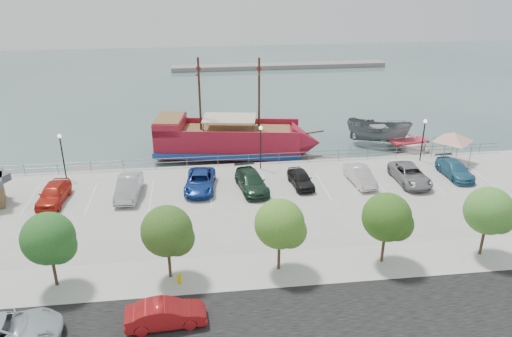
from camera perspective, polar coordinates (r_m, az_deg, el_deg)
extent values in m
plane|color=#364C49|center=(42.44, 1.68, -4.72)|extent=(160.00, 160.00, 0.00)
cube|color=black|center=(28.92, 6.70, -17.96)|extent=(100.00, 8.00, 0.04)
cube|color=#A8A7A3|center=(33.52, 4.31, -11.24)|extent=(100.00, 4.00, 0.05)
cylinder|color=slate|center=(48.62, 0.33, 1.64)|extent=(50.00, 0.06, 0.06)
cylinder|color=slate|center=(48.77, 0.33, 1.20)|extent=(50.00, 0.06, 0.06)
cube|color=gray|center=(95.33, 2.69, 11.62)|extent=(40.00, 3.00, 0.80)
cube|color=maroon|center=(52.52, -3.21, 3.09)|extent=(15.39, 6.93, 2.41)
cube|color=#174096|center=(52.80, -3.19, 2.29)|extent=(15.70, 7.25, 0.56)
cone|color=maroon|center=(52.43, 5.72, 2.97)|extent=(3.63, 4.87, 4.45)
cube|color=maroon|center=(52.78, -9.81, 5.01)|extent=(3.48, 5.02, 1.30)
cube|color=brown|center=(52.57, -9.86, 5.73)|extent=(3.24, 4.62, 0.11)
cube|color=brown|center=(52.05, -2.73, 4.37)|extent=(12.55, 5.94, 0.14)
cube|color=maroon|center=(54.10, -3.04, 5.43)|extent=(14.68, 2.53, 0.65)
cube|color=maroon|center=(49.91, -3.47, 3.84)|extent=(14.68, 2.53, 0.65)
cylinder|color=#382111|center=(50.79, 0.35, 8.35)|extent=(0.26, 0.26, 7.61)
cylinder|color=#382111|center=(51.31, -6.47, 8.36)|extent=(0.26, 0.26, 7.61)
cylinder|color=#382111|center=(50.23, 0.36, 10.90)|extent=(0.57, 2.77, 0.13)
cylinder|color=#382111|center=(50.76, -6.59, 10.88)|extent=(0.57, 2.77, 0.13)
cube|color=beige|center=(51.65, -3.07, 5.78)|extent=(5.87, 4.33, 0.11)
cylinder|color=#382111|center=(52.09, 6.48, 4.10)|extent=(2.30, 0.51, 0.55)
imported|color=slate|center=(57.56, 13.77, 3.89)|extent=(7.59, 5.77, 2.77)
imported|color=white|center=(57.11, 17.07, 2.63)|extent=(5.88, 7.45, 1.40)
cube|color=slate|center=(51.10, -17.06, -0.47)|extent=(7.04, 3.78, 0.39)
cube|color=#66645C|center=(52.13, 8.99, 0.82)|extent=(7.31, 3.78, 0.40)
cube|color=slate|center=(55.17, 17.92, 1.24)|extent=(7.93, 3.89, 0.44)
cylinder|color=slate|center=(53.08, 19.53, 2.35)|extent=(0.07, 0.07, 2.23)
cylinder|color=slate|center=(54.18, 22.09, 2.38)|extent=(0.07, 0.07, 2.23)
cylinder|color=slate|center=(50.85, 20.64, 1.27)|extent=(0.07, 0.07, 2.23)
cylinder|color=slate|center=(52.00, 23.28, 1.32)|extent=(0.07, 0.07, 2.23)
pyramid|color=silver|center=(51.87, 21.71, 3.86)|extent=(4.46, 4.46, 0.91)
imported|color=#B2BBC3|center=(30.49, -26.98, -16.32)|extent=(6.28, 3.48, 1.66)
imported|color=#AB181A|center=(29.10, -10.27, -16.05)|extent=(4.56, 1.86, 1.47)
cylinder|color=#E9CC01|center=(32.22, -8.74, -12.45)|extent=(0.25, 0.25, 0.62)
sphere|color=#E9CC01|center=(32.03, -8.78, -11.98)|extent=(0.27, 0.27, 0.27)
cylinder|color=black|center=(48.23, -21.19, 1.13)|extent=(0.12, 0.12, 4.00)
sphere|color=#FFF2CC|center=(47.52, -21.55, 3.47)|extent=(0.36, 0.36, 0.36)
cylinder|color=black|center=(47.03, 0.53, 2.24)|extent=(0.12, 0.12, 4.00)
sphere|color=#FFF2CC|center=(46.31, 0.54, 4.66)|extent=(0.36, 0.36, 0.36)
cylinder|color=black|center=(51.52, 18.49, 2.92)|extent=(0.12, 0.12, 4.00)
sphere|color=#FFF2CC|center=(50.86, 18.79, 5.13)|extent=(0.36, 0.36, 0.36)
cylinder|color=#473321|center=(33.66, -22.05, -10.75)|extent=(0.20, 0.20, 2.20)
sphere|color=#214F1D|center=(32.49, -22.66, -7.38)|extent=(3.20, 3.20, 3.20)
sphere|color=#214F1D|center=(32.27, -21.65, -8.24)|extent=(2.20, 2.20, 2.20)
cylinder|color=#473321|center=(32.46, -9.86, -10.53)|extent=(0.20, 0.20, 2.20)
sphere|color=#2F4D1A|center=(31.24, -10.16, -7.03)|extent=(3.20, 3.20, 3.20)
sphere|color=#2F4D1A|center=(31.15, -9.01, -7.90)|extent=(2.20, 2.20, 2.20)
cylinder|color=#473321|center=(32.75, 2.63, -9.83)|extent=(0.20, 0.20, 2.20)
sphere|color=#437222|center=(31.54, 2.71, -6.34)|extent=(3.20, 3.20, 3.20)
sphere|color=#437222|center=(31.58, 3.86, -7.16)|extent=(2.20, 2.20, 2.20)
cylinder|color=#473321|center=(34.48, 14.31, -8.75)|extent=(0.20, 0.20, 2.20)
sphere|color=#2D5218|center=(33.34, 14.71, -5.40)|extent=(3.20, 3.20, 3.20)
sphere|color=#2D5218|center=(33.51, 15.78, -6.15)|extent=(2.20, 2.20, 2.20)
cylinder|color=#473321|center=(37.47, 24.45, -7.51)|extent=(0.20, 0.20, 2.20)
sphere|color=#3D7029|center=(36.42, 25.05, -4.39)|extent=(3.20, 3.20, 3.20)
sphere|color=#3D7029|center=(36.68, 25.98, -5.08)|extent=(2.20, 2.20, 2.20)
imported|color=red|center=(44.36, -22.15, -2.65)|extent=(2.29, 4.92, 1.63)
imported|color=#9E9FA0|center=(43.46, -14.34, -2.08)|extent=(2.07, 5.16, 1.67)
imported|color=navy|center=(43.64, -6.41, -1.48)|extent=(3.01, 5.55, 1.48)
imported|color=#1B3624|center=(43.28, -0.51, -1.50)|extent=(2.94, 5.57, 1.54)
imported|color=black|center=(44.18, 5.15, -1.16)|extent=(2.07, 4.25, 1.40)
imported|color=beige|center=(45.44, 11.83, -0.81)|extent=(1.99, 4.59, 1.47)
imported|color=gray|center=(46.76, 17.20, -0.68)|extent=(2.55, 5.38, 1.48)
imported|color=#2A6583|center=(49.37, 21.78, -0.09)|extent=(2.17, 4.91, 1.40)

